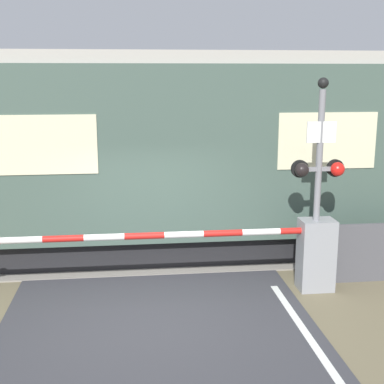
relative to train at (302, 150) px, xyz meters
name	(u,v)px	position (x,y,z in m)	size (l,w,h in m)	color
ground_plane	(157,318)	(-3.34, -3.38, -2.13)	(80.00, 80.00, 0.00)	#6B6047
track_bed	(149,248)	(-3.34, 0.00, -2.11)	(36.00, 3.20, 0.13)	gray
train	(302,150)	(0.00, 0.00, 0.00)	(19.01, 2.98, 4.17)	black
crossing_barrier	(287,251)	(-1.03, -2.53, -1.41)	(6.40, 0.44, 1.28)	gray
signal_post	(319,173)	(-0.53, -2.55, -0.03)	(0.92, 0.26, 3.69)	gray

